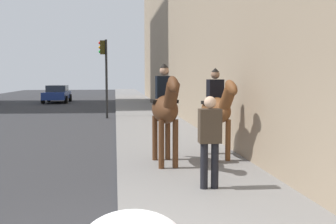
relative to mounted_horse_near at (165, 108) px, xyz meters
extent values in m
ellipsoid|color=#4C2B16|center=(0.08, 0.00, -0.04)|extent=(1.53, 0.65, 0.66)
cylinder|color=#4C2B16|center=(-0.36, -0.18, -0.78)|extent=(0.13, 0.13, 1.10)
cylinder|color=#4C2B16|center=(-0.38, 0.14, -0.78)|extent=(0.13, 0.13, 1.10)
cylinder|color=#4C2B16|center=(0.54, -0.13, -0.78)|extent=(0.13, 0.13, 1.10)
cylinder|color=#4C2B16|center=(0.52, 0.19, -0.78)|extent=(0.13, 0.13, 1.10)
cylinder|color=#4C2B16|center=(-0.69, -0.04, 0.31)|extent=(0.65, 0.32, 0.68)
ellipsoid|color=#4C2B16|center=(-0.90, -0.05, 0.56)|extent=(0.64, 0.26, 0.49)
cylinder|color=black|center=(0.79, 0.05, -0.13)|extent=(0.29, 0.12, 0.55)
cube|color=black|center=(0.13, 0.01, 0.15)|extent=(0.47, 0.62, 0.08)
cube|color=black|center=(0.13, 0.01, 0.46)|extent=(0.30, 0.40, 0.55)
sphere|color=tan|center=(0.13, 0.01, 0.86)|extent=(0.22, 0.22, 0.22)
cone|color=black|center=(0.13, 0.01, 0.98)|extent=(0.21, 0.21, 0.10)
ellipsoid|color=brown|center=(0.65, -1.37, -0.12)|extent=(1.55, 0.71, 0.66)
cylinder|color=brown|center=(0.21, -1.57, -0.83)|extent=(0.13, 0.13, 1.01)
cylinder|color=brown|center=(0.18, -1.25, -0.83)|extent=(0.13, 0.13, 1.01)
cylinder|color=brown|center=(1.11, -1.48, -0.83)|extent=(0.13, 0.13, 1.01)
cylinder|color=brown|center=(1.08, -1.16, -0.83)|extent=(0.13, 0.13, 1.01)
cylinder|color=brown|center=(-0.12, -1.44, 0.23)|extent=(0.66, 0.34, 0.68)
ellipsoid|color=brown|center=(-0.33, -1.47, 0.48)|extent=(0.64, 0.28, 0.49)
cylinder|color=black|center=(1.35, -1.29, -0.22)|extent=(0.29, 0.13, 0.55)
cube|color=black|center=(0.70, -1.36, 0.06)|extent=(0.50, 0.64, 0.08)
cube|color=black|center=(0.70, -1.36, 0.37)|extent=(0.32, 0.41, 0.55)
sphere|color=#8C664C|center=(0.70, -1.36, 0.77)|extent=(0.22, 0.22, 0.22)
cone|color=black|center=(0.70, -1.36, 0.89)|extent=(0.22, 0.22, 0.10)
cylinder|color=black|center=(-2.03, -0.45, -0.91)|extent=(0.14, 0.14, 0.85)
cylinder|color=black|center=(-2.04, -0.65, -0.91)|extent=(0.14, 0.14, 0.85)
cube|color=#3F3326|center=(-2.04, -0.55, -0.17)|extent=(0.27, 0.41, 0.62)
sphere|color=#D8AD8C|center=(-2.04, -0.55, 0.26)|extent=(0.22, 0.22, 0.22)
cube|color=navy|center=(24.25, 5.94, -0.83)|extent=(4.24, 1.85, 0.60)
cube|color=#262D38|center=(24.50, 5.94, -0.27)|extent=(1.99, 1.60, 0.52)
cylinder|color=black|center=(22.93, 5.06, -1.13)|extent=(0.64, 0.23, 0.64)
cylinder|color=black|center=(22.95, 6.85, -1.13)|extent=(0.64, 0.23, 0.64)
cylinder|color=black|center=(25.54, 5.03, -1.13)|extent=(0.64, 0.23, 0.64)
cylinder|color=black|center=(25.56, 6.82, -1.13)|extent=(0.64, 0.23, 0.64)
cylinder|color=black|center=(11.43, 1.58, 0.58)|extent=(0.12, 0.12, 4.06)
cube|color=#2D280C|center=(11.43, 1.76, 2.20)|extent=(0.20, 0.24, 0.70)
sphere|color=red|center=(11.43, 1.89, 2.42)|extent=(0.14, 0.14, 0.14)
sphere|color=orange|center=(11.43, 1.89, 2.20)|extent=(0.14, 0.14, 0.14)
sphere|color=green|center=(11.43, 1.89, 1.98)|extent=(0.14, 0.14, 0.14)
camera|label=1|loc=(-8.83, 1.15, 0.72)|focal=41.35mm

